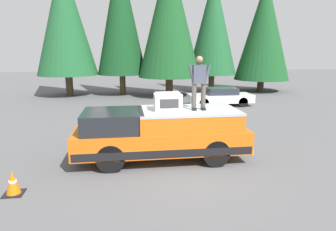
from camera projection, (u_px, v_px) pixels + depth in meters
ground_plane at (183, 163)px, 9.56m from camera, size 90.00×90.00×0.00m
pickup_truck at (161, 133)px, 9.72m from camera, size 2.01×5.54×1.65m
compressor_unit at (168, 101)px, 9.46m from camera, size 0.65×0.84×0.56m
person_on_truck_bed at (199, 82)px, 9.39m from camera, size 0.29×0.72×1.69m
parked_car_white at (220, 97)px, 19.46m from camera, size 1.64×4.10×1.16m
traffic_cone at (13, 183)px, 7.40m from camera, size 0.47×0.47×0.62m
conifer_far_left at (264, 29)px, 25.49m from camera, size 4.65×4.65×9.54m
conifer_left at (213, 25)px, 25.02m from camera, size 4.10×4.10×9.79m
conifer_center_left at (169, 15)px, 22.24m from camera, size 4.72×4.72×10.72m
conifer_center_right at (120, 13)px, 23.15m from camera, size 3.86×3.86×11.03m
conifer_right at (65, 18)px, 22.67m from camera, size 4.63×4.63×10.22m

